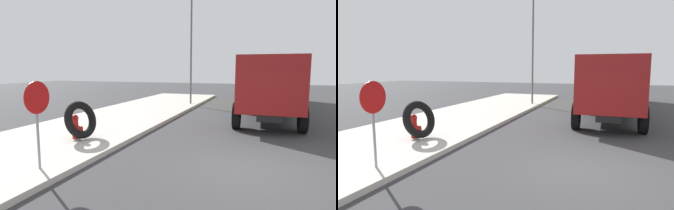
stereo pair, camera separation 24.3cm
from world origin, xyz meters
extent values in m
plane|color=#38383A|center=(0.00, 0.00, 0.00)|extent=(80.00, 80.00, 0.00)
cube|color=#BCB7AD|center=(0.00, 6.50, 0.07)|extent=(36.00, 5.00, 0.15)
cylinder|color=red|center=(0.80, 5.74, 0.46)|extent=(0.21, 0.21, 0.63)
sphere|color=red|center=(0.80, 5.74, 0.84)|extent=(0.24, 0.24, 0.24)
cylinder|color=red|center=(0.80, 5.55, 0.54)|extent=(0.09, 0.17, 0.09)
cylinder|color=red|center=(0.80, 5.93, 0.54)|extent=(0.09, 0.17, 0.09)
cylinder|color=red|center=(0.80, 5.55, 0.46)|extent=(0.11, 0.17, 0.11)
torus|color=black|center=(0.82, 5.51, 0.80)|extent=(1.36, 0.82, 1.29)
cylinder|color=gray|center=(-1.88, 4.71, 1.18)|extent=(0.06, 0.06, 2.06)
cylinder|color=red|center=(-1.88, 4.67, 1.83)|extent=(0.76, 0.02, 0.76)
cube|color=slate|center=(8.31, -0.35, 1.60)|extent=(4.84, 2.58, 1.60)
cube|color=maroon|center=(4.71, -0.41, 1.90)|extent=(2.04, 2.53, 2.20)
cube|color=black|center=(7.21, -0.37, 0.67)|extent=(7.01, 1.02, 0.24)
cylinder|color=black|center=(4.93, -1.66, 0.55)|extent=(1.10, 0.32, 1.10)
cylinder|color=black|center=(4.89, 0.84, 0.55)|extent=(1.10, 0.32, 1.10)
cylinder|color=black|center=(9.53, -1.58, 0.55)|extent=(1.10, 0.32, 1.10)
cylinder|color=black|center=(9.49, 0.92, 0.55)|extent=(1.10, 0.32, 1.10)
cube|color=gold|center=(13.42, -0.36, 1.60)|extent=(4.85, 2.60, 1.60)
cube|color=black|center=(17.02, -0.44, 1.90)|extent=(2.05, 2.54, 2.20)
cube|color=black|center=(14.52, -0.39, 0.67)|extent=(7.02, 1.04, 0.24)
cylinder|color=black|center=(16.85, 0.82, 0.55)|extent=(1.11, 0.32, 1.10)
cylinder|color=black|center=(16.80, -1.68, 0.55)|extent=(1.11, 0.32, 1.10)
cylinder|color=black|center=(12.25, 0.91, 0.55)|extent=(1.11, 0.32, 1.10)
cylinder|color=black|center=(12.20, -1.59, 0.55)|extent=(1.11, 0.32, 1.10)
cylinder|color=#595B5E|center=(11.35, 4.52, 3.58)|extent=(0.12, 0.12, 6.87)
camera|label=1|loc=(-6.94, -0.30, 2.50)|focal=30.18mm
camera|label=2|loc=(-6.86, -0.53, 2.50)|focal=30.18mm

